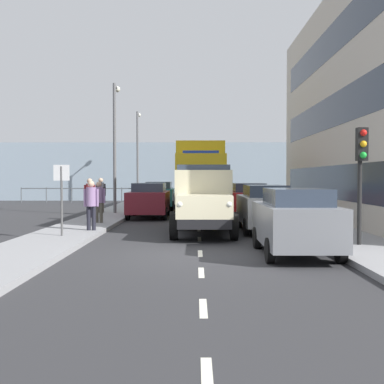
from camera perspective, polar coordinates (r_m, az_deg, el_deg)
name	(u,v)px	position (r m, az deg, el deg)	size (l,w,h in m)	color
ground_plane	(199,226)	(19.84, 0.79, -4.06)	(80.00, 80.00, 0.00)	#2D2D30
sidewalk_left	(309,225)	(20.36, 13.61, -3.75)	(2.25, 38.39, 0.15)	gray
sidewalk_right	(89,224)	(20.32, -12.06, -3.75)	(2.25, 38.39, 0.15)	gray
road_centreline_markings	(199,230)	(18.59, 0.82, -4.44)	(0.12, 33.56, 0.01)	silver
sea_horizon	(197,172)	(41.94, 0.63, 2.41)	(80.00, 0.80, 5.00)	#8C9EAD
seawall_railing	(197,191)	(38.35, 0.64, 0.11)	(28.08, 0.08, 1.20)	#4C5156
truck_vintage_cream	(203,201)	(16.76, 1.33, -1.08)	(2.17, 5.64, 2.43)	black
lorry_cargo_yellow	(200,176)	(26.42, 0.97, 1.89)	(2.58, 8.20, 3.87)	gold
car_grey_kerbside_near	(295,221)	(12.72, 12.04, -3.31)	(1.83, 3.87, 1.72)	slate
car_silver_kerbside_1	(265,207)	(18.17, 8.53, -1.78)	(1.80, 4.42, 1.72)	#B7BABF
car_red_kerbside_2	(248,200)	(23.84, 6.60, -0.94)	(1.84, 4.31, 1.72)	#B21E1E
car_maroon_oppositeside_0	(149,200)	(24.07, -5.06, -0.91)	(1.94, 4.25, 1.72)	maroon
car_teal_oppositeside_1	(159,195)	(30.40, -3.91, -0.36)	(1.93, 4.12, 1.72)	#1E6670
pedestrian_couple_a	(91,201)	(17.30, -11.77, -1.05)	(0.53, 0.34, 1.74)	black
pedestrian_near_railing	(99,199)	(20.14, -10.89, -0.76)	(0.53, 0.34, 1.68)	#4C473D
pedestrian_strolling	(90,194)	(22.79, -11.93, -0.28)	(0.53, 0.34, 1.80)	#383342
pedestrian_couple_b	(101,192)	(25.92, -10.67, -0.01)	(0.53, 0.34, 1.82)	#4C473D
traffic_light_near	(361,160)	(13.99, 19.27, 3.56)	(0.28, 0.41, 3.20)	black
lamp_post_promenade	(115,136)	(25.80, -9.03, 6.48)	(0.32, 1.14, 6.74)	#59595B
lamp_post_far	(138,148)	(38.43, -6.39, 5.12)	(0.32, 1.14, 7.00)	#59595B
street_sign	(62,187)	(15.91, -15.09, 0.52)	(0.50, 0.07, 2.25)	#4C4C4C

